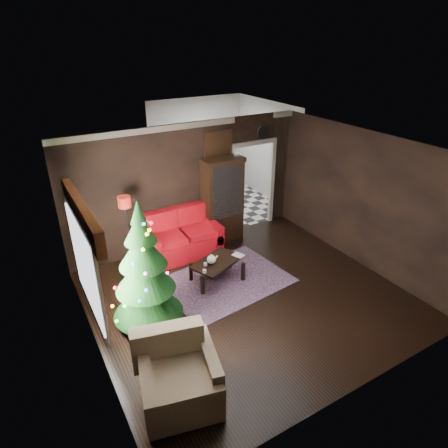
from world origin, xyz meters
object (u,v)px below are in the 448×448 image
loveseat (182,234)px  christmas_tree (144,269)px  armchair (180,375)px  teapot (211,259)px  kitchen_table (217,198)px  curio_cabinet (222,202)px  coffee_table (217,271)px  wall_clock (263,132)px  floor_lamp (128,234)px

loveseat → christmas_tree: christmas_tree is taller
armchair → christmas_tree: bearing=97.2°
teapot → kitchen_table: bearing=59.1°
curio_cabinet → teapot: (-1.12, -1.52, -0.40)m
coffee_table → wall_clock: 3.49m
curio_cabinet → wall_clock: size_ratio=5.94×
loveseat → armchair: 3.84m
loveseat → armchair: (-1.62, -3.48, -0.04)m
teapot → armchair: bearing=-127.1°
floor_lamp → teapot: 1.78m
wall_clock → loveseat: bearing=-170.3°
curio_cabinet → coffee_table: (-0.99, -1.50, -0.72)m
floor_lamp → kitchen_table: floor_lamp is taller
floor_lamp → coffee_table: floor_lamp is taller
wall_clock → curio_cabinet: bearing=-171.5°
floor_lamp → christmas_tree: 1.76m
christmas_tree → wall_clock: 4.54m
floor_lamp → curio_cabinet: bearing=5.9°
curio_cabinet → wall_clock: bearing=8.5°
curio_cabinet → christmas_tree: christmas_tree is taller
christmas_tree → wall_clock: bearing=29.6°
christmas_tree → armchair: bearing=-96.2°
armchair → wall_clock: size_ratio=3.29×
curio_cabinet → coffee_table: bearing=-123.4°
kitchen_table → armchair: bearing=-123.6°
loveseat → teapot: 1.30m
christmas_tree → kitchen_table: (3.23, 3.40, -0.68)m
loveseat → coffee_table: size_ratio=1.73×
loveseat → curio_cabinet: bearing=10.8°
teapot → christmas_tree: bearing=-163.1°
christmas_tree → coffee_table: (1.59, 0.47, -0.82)m
coffee_table → kitchen_table: bearing=60.8°
loveseat → kitchen_table: 2.45m
armchair → teapot: bearing=66.3°
armchair → wall_clock: 5.87m
floor_lamp → loveseat: bearing=0.9°
curio_cabinet → kitchen_table: (0.65, 1.43, -0.57)m
christmas_tree → curio_cabinet: bearing=37.3°
curio_cabinet → floor_lamp: (-2.32, -0.24, -0.12)m
christmas_tree → wall_clock: size_ratio=7.01×
kitchen_table → wall_clock: bearing=-66.3°
kitchen_table → coffee_table: bearing=-119.2°
curio_cabinet → kitchen_table: size_ratio=2.53×
coffee_table → kitchen_table: 3.36m
coffee_table → wall_clock: (2.19, 1.68, 2.15)m
christmas_tree → coffee_table: 1.85m
wall_clock → christmas_tree: bearing=-150.4°
christmas_tree → teapot: (1.46, 0.44, -0.50)m
curio_cabinet → coffee_table: curio_cabinet is taller
curio_cabinet → wall_clock: (1.20, 0.18, 1.43)m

